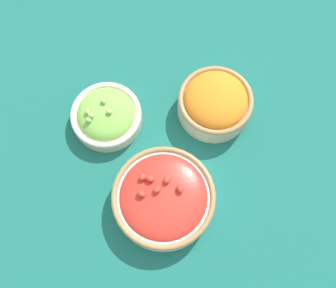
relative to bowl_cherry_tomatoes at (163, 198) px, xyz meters
The scene contains 4 objects.
ground_plane 0.12m from the bowl_cherry_tomatoes, 142.37° to the left, with size 3.00×3.00×0.00m, color #196056.
bowl_cherry_tomatoes is the anchor object (origin of this frame).
bowl_carrots 0.24m from the bowl_cherry_tomatoes, 118.66° to the left, with size 0.16×0.16×0.08m.
bowl_lettuce 0.22m from the bowl_cherry_tomatoes, behind, with size 0.15×0.15×0.07m.
Camera 1 is at (0.21, -0.14, 0.78)m, focal length 40.00 mm.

